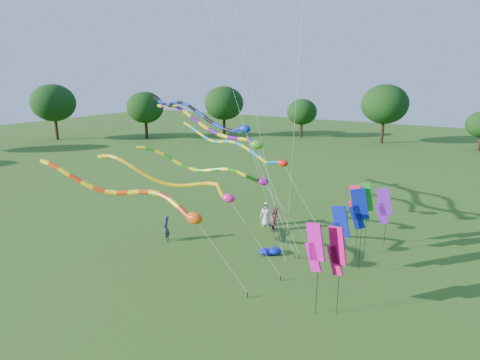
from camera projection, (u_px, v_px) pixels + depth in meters
The scene contains 19 objects.
ground at pixel (212, 284), 21.90m from camera, with size 160.00×160.00×0.00m, color #295717.
tree_ring at pixel (118, 156), 27.61m from camera, with size 119.38×110.48×9.71m.
tube_kite_red at pixel (137, 196), 22.60m from camera, with size 13.74×1.86×6.53m.
tube_kite_orange at pixel (176, 181), 24.15m from camera, with size 12.91×1.64×6.62m.
tube_kite_purple at pixel (209, 125), 30.05m from camera, with size 16.65×6.30×9.33m.
tube_kite_blue at pixel (202, 115), 28.89m from camera, with size 15.13×4.65×9.80m.
tube_kite_cyan at pixel (239, 147), 31.45m from camera, with size 14.10×3.09×7.45m.
tube_kite_green at pixel (215, 170), 27.22m from camera, with size 12.01×3.15×6.68m.
banner_pole_blue_b at pixel (359, 209), 22.69m from camera, with size 1.14×0.39×4.97m.
banner_pole_blue_a at pixel (340, 227), 22.23m from camera, with size 1.16×0.17×4.17m.
banner_pole_red at pixel (356, 204), 24.69m from camera, with size 1.13×0.44×4.60m.
banner_pole_violet at pixel (384, 206), 26.40m from camera, with size 1.16×0.17×3.92m.
banner_pole_magenta_a at pixel (315, 248), 18.55m from camera, with size 1.14×0.40×4.60m.
banner_pole_magenta_b at pixel (337, 251), 18.59m from camera, with size 1.11×0.49×4.42m.
banner_pole_green at pixel (364, 202), 24.92m from camera, with size 1.15×0.31×4.66m.
blue_nylon_heap at pixel (271, 251), 25.54m from camera, with size 1.24×1.46×0.42m.
person_a at pixel (266, 214), 30.10m from camera, with size 0.90×0.58×1.84m, color silver.
person_b at pixel (166, 229), 27.30m from camera, with size 0.66×0.43×1.80m, color #3D4455.
person_c at pixel (276, 219), 29.15m from camera, with size 0.86×0.67×1.76m, color #843047.
Camera 1 is at (11.56, -16.01, 11.16)m, focal length 30.00 mm.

